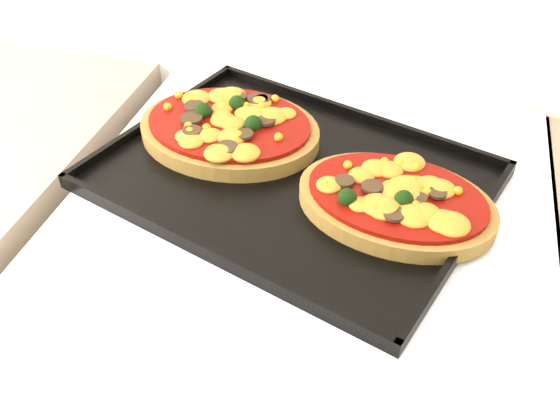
% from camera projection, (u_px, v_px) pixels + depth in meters
% --- Properties ---
extents(baking_tray, '(0.55, 0.47, 0.02)m').
position_uv_depth(baking_tray, '(291.00, 174.00, 0.79)').
color(baking_tray, black).
rests_on(baking_tray, stove).
extents(pizza_left, '(0.26, 0.21, 0.04)m').
position_uv_depth(pizza_left, '(229.00, 127.00, 0.85)').
color(pizza_left, olive).
rests_on(pizza_left, baking_tray).
extents(pizza_right, '(0.26, 0.20, 0.03)m').
position_uv_depth(pizza_right, '(396.00, 199.00, 0.73)').
color(pizza_right, olive).
rests_on(pizza_right, baking_tray).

